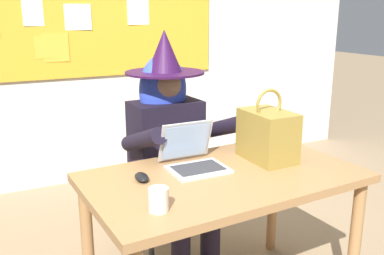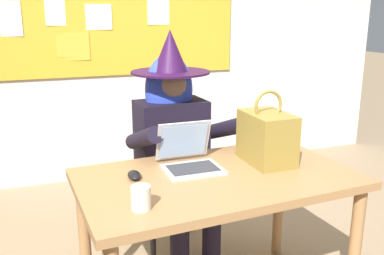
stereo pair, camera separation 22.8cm
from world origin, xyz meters
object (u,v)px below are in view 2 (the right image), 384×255
Objects in this scene: desk_main at (217,193)px; computer_mouse at (134,175)px; person_costumed at (175,133)px; handbag at (267,137)px; coffee_mug at (141,198)px; chair_at_desk at (170,170)px; laptop at (189,158)px.

desk_main is 12.96× the size of computer_mouse.
person_costumed is 0.64m from computer_mouse.
person_costumed is at bearing 90.87° from desk_main.
handbag is 3.98× the size of coffee_mug.
chair_at_desk is 0.82m from handbag.
chair_at_desk reaches higher than coffee_mug.
person_costumed is (-0.01, 0.62, 0.14)m from desk_main.
person_costumed reaches higher than computer_mouse.
laptop is (-0.09, 0.15, 0.14)m from desk_main.
chair_at_desk is 0.79m from computer_mouse.
handbag reaches higher than computer_mouse.
handbag is at bearing -8.93° from laptop.
coffee_mug is at bearing -29.34° from person_costumed.
chair_at_desk is (-0.01, 0.74, -0.14)m from desk_main.
computer_mouse is (-0.29, -0.05, -0.03)m from laptop.
desk_main is at bearing -2.07° from person_costumed.
chair_at_desk is 3.09× the size of laptop.
coffee_mug is at bearing -19.60° from chair_at_desk.
handbag is at bearing 22.62° from coffee_mug.
laptop is (-0.08, -0.47, 0.00)m from person_costumed.
chair_at_desk reaches higher than computer_mouse.
desk_main is 0.97× the size of person_costumed.
laptop is 0.50m from coffee_mug.
laptop is 0.41m from handbag.
handbag reaches higher than coffee_mug.
person_costumed reaches higher than chair_at_desk.
computer_mouse is (-0.37, -0.52, -0.03)m from person_costumed.
person_costumed is 4.78× the size of laptop.
person_costumed is 3.69× the size of handbag.
laptop is 2.81× the size of computer_mouse.
chair_at_desk is 1.09m from coffee_mug.
person_costumed is 0.94m from coffee_mug.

